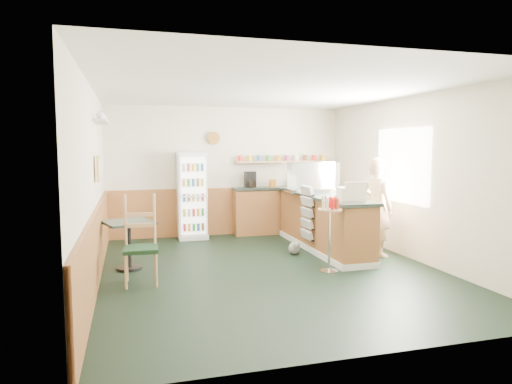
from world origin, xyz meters
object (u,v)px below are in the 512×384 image
object	(u,v)px
cafe_table	(129,235)
display_case	(311,177)
shopkeeper	(377,207)
cash_register	(350,194)
cafe_chair	(140,237)
drinks_fridge	(192,195)
condiment_stand	(330,222)

from	to	relation	value
cafe_table	display_case	bearing A→B (deg)	16.86
display_case	shopkeeper	xyz separation A→B (m)	(0.70, -1.25, -0.44)
cash_register	cafe_chair	size ratio (longest dim) A/B	0.32
cafe_table	cafe_chair	size ratio (longest dim) A/B	0.70
display_case	shopkeeper	world-z (taller)	shopkeeper
drinks_fridge	cafe_table	xyz separation A→B (m)	(-1.26, -2.14, -0.36)
drinks_fridge	shopkeeper	bearing A→B (deg)	-39.73
cash_register	cafe_chair	bearing A→B (deg)	-165.88
shopkeeper	display_case	bearing A→B (deg)	13.50
cash_register	display_case	bearing A→B (deg)	101.57
cafe_chair	cafe_table	bearing A→B (deg)	103.88
cash_register	cafe_table	size ratio (longest dim) A/B	0.46
drinks_fridge	display_case	xyz separation A→B (m)	(2.14, -1.11, 0.41)
cash_register	shopkeeper	bearing A→B (deg)	39.37
shopkeeper	cafe_table	world-z (taller)	shopkeeper
display_case	shopkeeper	bearing A→B (deg)	-60.76
cash_register	cafe_table	distance (m)	3.50
drinks_fridge	cafe_chair	distance (m)	3.09
display_case	condiment_stand	bearing A→B (deg)	-104.57
shopkeeper	cash_register	bearing A→B (deg)	102.06
condiment_stand	cafe_table	world-z (taller)	condiment_stand
cafe_chair	cash_register	bearing A→B (deg)	4.22
drinks_fridge	shopkeeper	xyz separation A→B (m)	(2.84, -2.36, -0.04)
condiment_stand	drinks_fridge	bearing A→B (deg)	117.88
display_case	condiment_stand	world-z (taller)	display_case
shopkeeper	cafe_table	xyz separation A→B (m)	(-4.10, 0.22, -0.32)
drinks_fridge	cafe_table	distance (m)	2.51
display_case	drinks_fridge	bearing A→B (deg)	152.57
condiment_stand	cafe_table	xyz separation A→B (m)	(-2.89, 0.94, -0.23)
cash_register	shopkeeper	distance (m)	0.84
display_case	cash_register	xyz separation A→B (m)	(0.00, -1.62, -0.17)
drinks_fridge	condiment_stand	xyz separation A→B (m)	(1.63, -3.08, -0.13)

